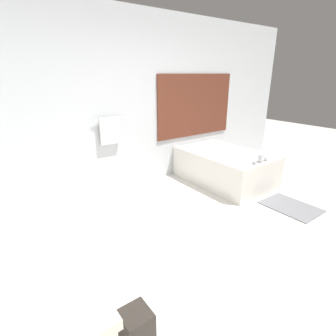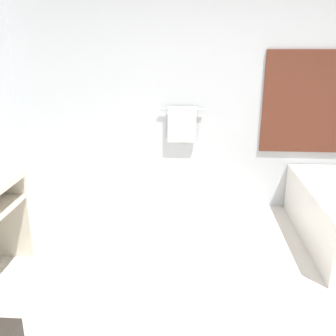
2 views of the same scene
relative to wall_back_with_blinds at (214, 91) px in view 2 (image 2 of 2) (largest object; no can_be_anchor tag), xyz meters
The scene contains 1 object.
wall_back_with_blinds is the anchor object (origin of this frame).
Camera 2 is at (-0.18, -1.96, 1.83)m, focal length 40.00 mm.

